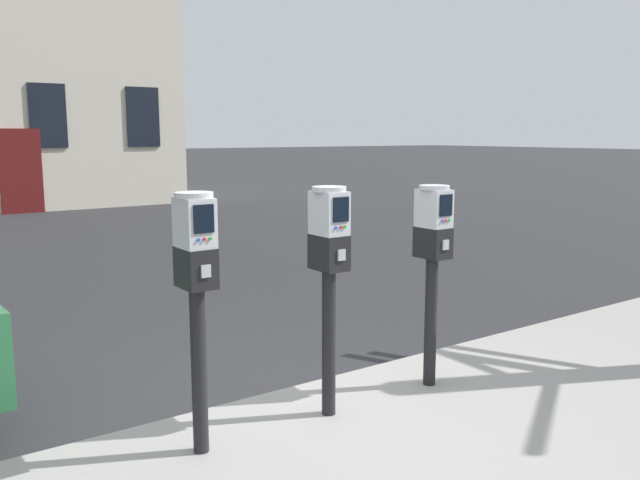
# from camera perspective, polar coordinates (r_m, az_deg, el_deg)

# --- Properties ---
(ground_plane) EXTENTS (160.00, 160.00, 0.00)m
(ground_plane) POSITION_cam_1_polar(r_m,az_deg,el_deg) (4.87, -1.63, -14.82)
(ground_plane) COLOR #28282B
(parking_meter_near_kerb) EXTENTS (0.22, 0.25, 1.52)m
(parking_meter_near_kerb) POSITION_cam_1_polar(r_m,az_deg,el_deg) (3.79, -10.56, -3.07)
(parking_meter_near_kerb) COLOR black
(parking_meter_near_kerb) RESTS_ON sidewalk_slab
(parking_meter_twin_adjacent) EXTENTS (0.22, 0.25, 1.51)m
(parking_meter_twin_adjacent) POSITION_cam_1_polar(r_m,az_deg,el_deg) (4.24, 0.78, -1.71)
(parking_meter_twin_adjacent) COLOR black
(parking_meter_twin_adjacent) RESTS_ON sidewalk_slab
(parking_meter_end_of_row) EXTENTS (0.22, 0.25, 1.48)m
(parking_meter_end_of_row) POSITION_cam_1_polar(r_m,az_deg,el_deg) (4.83, 9.64, -0.77)
(parking_meter_end_of_row) COLOR black
(parking_meter_end_of_row) RESTS_ON sidewalk_slab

